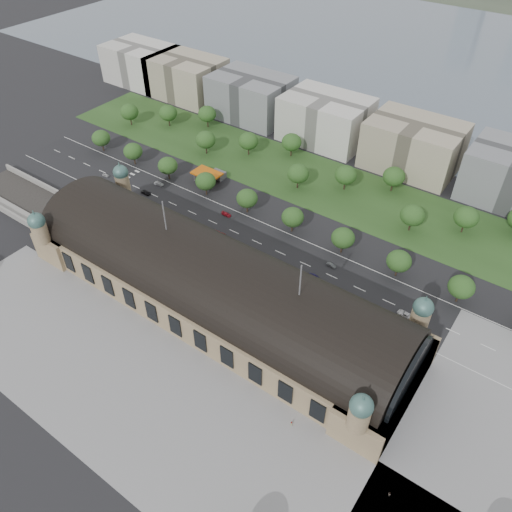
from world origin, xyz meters
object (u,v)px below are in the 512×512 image
Objects in this scene: parked_car_4 at (188,233)px; bus_mid at (276,270)px; bus_west at (213,234)px; pedestrian_2 at (390,494)px; parked_car_1 at (130,210)px; parked_car_5 at (219,248)px; parked_car_6 at (166,230)px; traffic_car_1 at (159,184)px; traffic_car_2 at (146,192)px; traffic_car_5 at (331,265)px; parked_car_3 at (149,222)px; parked_car_2 at (174,227)px; petrol_station at (213,174)px; traffic_car_4 at (313,275)px; bus_east at (345,303)px; traffic_car_6 at (405,314)px; traffic_car_3 at (226,214)px; traffic_car_0 at (106,175)px; pedestrian_0 at (291,424)px; parked_car_0 at (113,200)px.

parked_car_4 is 0.41× the size of bus_mid.
pedestrian_2 is at bearing -124.00° from bus_west.
bus_west is at bearing 74.41° from parked_car_1.
parked_car_5 is 0.88× the size of parked_car_6.
traffic_car_1 reaches higher than traffic_car_2.
parked_car_3 is (-79.16, -21.79, 0.14)m from traffic_car_5.
traffic_car_1 is 0.92× the size of parked_car_6.
parked_car_6 is (10.32, 0.00, -0.04)m from parked_car_3.
pedestrian_2 is at bearing 69.72° from traffic_car_2.
parked_car_5 is (24.66, 0.58, -0.10)m from parked_car_2.
traffic_car_4 is (76.17, -31.80, -2.21)m from petrol_station.
traffic_car_6 is at bearing -71.20° from bus_east.
traffic_car_1 is 95.22m from traffic_car_4.
traffic_car_5 is 0.86× the size of parked_car_5.
traffic_car_1 is at bearing 90.30° from traffic_car_3.
pedestrian_2 reaches higher than traffic_car_6.
petrol_station is at bearing 165.50° from parked_car_6.
pedestrian_2 reaches higher than parked_car_2.
bus_east reaches higher than traffic_car_4.
parked_car_4 is (37.37, -11.69, -0.01)m from traffic_car_2.
traffic_car_2 is at bearing 102.51° from traffic_car_3.
bus_west is at bearing 72.34° from parked_car_2.
bus_west reaches higher than traffic_car_0.
bus_mid is (-15.78, -15.79, 0.84)m from traffic_car_5.
bus_mid is at bearing -109.80° from traffic_car_1.
bus_mid is (27.22, 2.00, 0.85)m from parked_car_5.
parked_car_1 reaches higher than traffic_car_5.
petrol_station is at bearing -109.66° from traffic_car_4.
traffic_car_4 is 65.56m from parked_car_2.
traffic_car_1 is 0.43× the size of bus_west.
traffic_car_6 is at bearing 101.54° from pedestrian_0.
parked_car_2 is 3.62m from parked_car_6.
parked_car_3 is 2.78× the size of pedestrian_2.
traffic_car_4 is 77.44m from parked_car_3.
traffic_car_3 is 16.07m from bus_west.
pedestrian_2 is at bearing -131.69° from bus_mid.
pedestrian_0 is at bearing 27.95° from traffic_car_4.
parked_car_3 is at bearing 90.24° from bus_east.
traffic_car_2 is 81.83m from bus_mid.
traffic_car_6 reaches higher than traffic_car_5.
petrol_station is at bearing -101.44° from traffic_car_6.
bus_west is (29.16, 9.14, 0.79)m from parked_car_3.
parked_car_4 is at bearing -114.97° from parked_car_5.
parked_car_4 is 0.84× the size of parked_car_6.
bus_east is (69.65, -18.37, 0.85)m from traffic_car_3.
parked_car_0 is at bearing 154.00° from traffic_car_1.
parked_car_0 reaches higher than traffic_car_3.
traffic_car_5 is 2.38× the size of pedestrian_2.
parked_car_3 reaches higher than traffic_car_0.
parked_car_4 is (45.33, 1.79, 0.01)m from parked_car_0.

